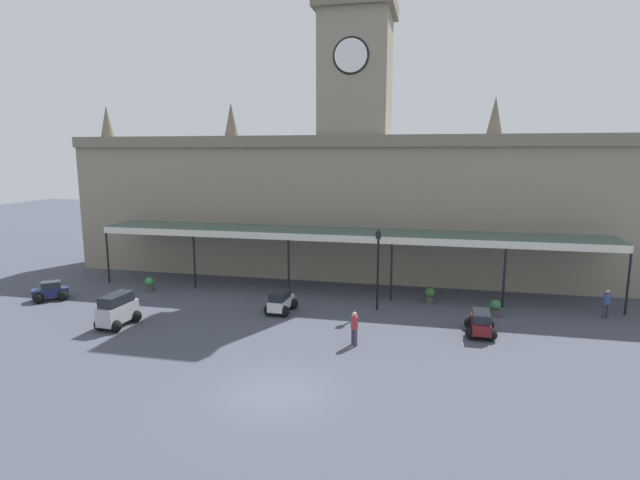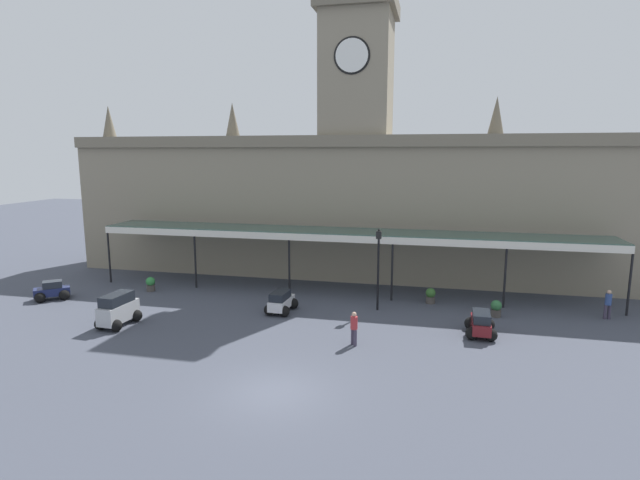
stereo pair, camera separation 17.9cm
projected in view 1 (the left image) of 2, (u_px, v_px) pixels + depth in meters
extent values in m
plane|color=#424652|center=(276.00, 392.00, 19.42)|extent=(140.00, 140.00, 0.00)
cube|color=gray|center=(355.00, 207.00, 37.57)|extent=(42.96, 5.45, 10.36)
cube|color=#756C5B|center=(349.00, 141.00, 33.99)|extent=(42.96, 0.30, 0.80)
cube|color=gray|center=(356.00, 77.00, 35.97)|extent=(4.80, 4.80, 8.41)
cube|color=#6E6655|center=(357.00, 7.00, 35.16)|extent=(5.50, 5.50, 1.00)
cylinder|color=white|center=(351.00, 55.00, 33.43)|extent=(2.20, 0.12, 2.20)
cylinder|color=black|center=(351.00, 55.00, 33.47)|extent=(2.46, 0.06, 2.46)
cone|color=#675F50|center=(107.00, 122.00, 40.85)|extent=(1.10, 1.10, 2.60)
cone|color=#675F50|center=(231.00, 120.00, 38.54)|extent=(1.10, 1.10, 2.60)
cone|color=#675F50|center=(495.00, 116.00, 34.39)|extent=(1.10, 1.10, 2.60)
cube|color=#38564C|center=(343.00, 232.00, 33.03)|extent=(33.40, 3.20, 0.16)
cube|color=silver|center=(339.00, 239.00, 31.53)|extent=(33.40, 0.12, 0.44)
cylinder|color=black|center=(108.00, 255.00, 35.57)|extent=(0.14, 0.14, 3.96)
cylinder|color=black|center=(194.00, 260.00, 34.13)|extent=(0.14, 0.14, 3.96)
cylinder|color=black|center=(289.00, 264.00, 32.70)|extent=(0.14, 0.14, 3.96)
cylinder|color=black|center=(391.00, 269.00, 31.27)|extent=(0.14, 0.14, 3.96)
cylinder|color=black|center=(504.00, 275.00, 29.84)|extent=(0.14, 0.14, 3.96)
cylinder|color=black|center=(628.00, 281.00, 28.41)|extent=(0.14, 0.14, 3.96)
cube|color=maroon|center=(480.00, 324.00, 25.51)|extent=(0.95, 2.27, 0.55)
cube|color=#1E232B|center=(481.00, 316.00, 25.24)|extent=(0.86, 1.57, 0.45)
sphere|color=black|center=(470.00, 323.00, 26.40)|extent=(0.64, 0.64, 0.64)
sphere|color=black|center=(488.00, 324.00, 26.19)|extent=(0.64, 0.64, 0.64)
sphere|color=black|center=(472.00, 333.00, 24.91)|extent=(0.64, 0.64, 0.64)
sphere|color=black|center=(491.00, 335.00, 24.70)|extent=(0.64, 0.64, 0.64)
cube|color=silver|center=(281.00, 303.00, 29.16)|extent=(1.02, 2.29, 0.55)
cube|color=#1E232B|center=(280.00, 296.00, 28.88)|extent=(0.91, 1.59, 0.45)
sphere|color=black|center=(279.00, 302.00, 30.05)|extent=(0.64, 0.64, 0.64)
sphere|color=black|center=(293.00, 303.00, 29.81)|extent=(0.64, 0.64, 0.64)
sphere|color=black|center=(269.00, 310.00, 28.58)|extent=(0.64, 0.64, 0.64)
sphere|color=black|center=(284.00, 311.00, 28.34)|extent=(0.64, 0.64, 0.64)
cube|color=#B2B5BA|center=(118.00, 313.00, 26.77)|extent=(1.08, 2.45, 0.95)
cube|color=#1E232B|center=(116.00, 299.00, 26.59)|extent=(1.00, 1.95, 0.55)
sphere|color=black|center=(121.00, 315.00, 27.77)|extent=(0.64, 0.64, 0.64)
sphere|color=black|center=(136.00, 316.00, 27.52)|extent=(0.64, 0.64, 0.64)
sphere|color=black|center=(100.00, 324.00, 26.16)|extent=(0.64, 0.64, 0.64)
sphere|color=black|center=(115.00, 326.00, 25.91)|extent=(0.64, 0.64, 0.64)
cube|color=#19214C|center=(51.00, 292.00, 31.56)|extent=(2.14, 1.99, 0.50)
cube|color=#1E232B|center=(51.00, 285.00, 31.50)|extent=(1.36, 1.32, 0.42)
sphere|color=black|center=(38.00, 298.00, 30.90)|extent=(0.64, 0.64, 0.64)
sphere|color=black|center=(39.00, 295.00, 31.67)|extent=(0.64, 0.64, 0.64)
sphere|color=black|center=(63.00, 295.00, 31.52)|extent=(0.64, 0.64, 0.64)
sphere|color=black|center=(63.00, 292.00, 32.29)|extent=(0.64, 0.64, 0.64)
cylinder|color=#3F384C|center=(604.00, 311.00, 28.06)|extent=(0.17, 0.17, 0.82)
cylinder|color=#3F384C|center=(608.00, 311.00, 28.04)|extent=(0.17, 0.17, 0.82)
cylinder|color=#334C8C|center=(607.00, 299.00, 27.93)|extent=(0.34, 0.34, 0.62)
sphere|color=tan|center=(608.00, 291.00, 27.86)|extent=(0.23, 0.23, 0.23)
cylinder|color=#3F384C|center=(356.00, 338.00, 24.03)|extent=(0.17, 0.17, 0.82)
cylinder|color=#3F384C|center=(353.00, 336.00, 24.22)|extent=(0.17, 0.17, 0.82)
cylinder|color=#A52D33|center=(354.00, 323.00, 24.00)|extent=(0.34, 0.34, 0.62)
sphere|color=tan|center=(355.00, 314.00, 23.93)|extent=(0.23, 0.23, 0.23)
cylinder|color=black|center=(378.00, 275.00, 29.30)|extent=(0.13, 0.13, 4.27)
cube|color=black|center=(378.00, 235.00, 28.90)|extent=(0.30, 0.30, 0.44)
sphere|color=black|center=(379.00, 230.00, 28.85)|extent=(0.14, 0.14, 0.14)
cylinder|color=#47423D|center=(150.00, 288.00, 33.59)|extent=(0.56, 0.56, 0.42)
sphere|color=#32863F|center=(149.00, 282.00, 33.51)|extent=(0.60, 0.60, 0.60)
cylinder|color=#47423D|center=(495.00, 313.00, 28.44)|extent=(0.56, 0.56, 0.42)
sphere|color=#306B3C|center=(496.00, 305.00, 28.36)|extent=(0.60, 0.60, 0.60)
cylinder|color=#47423D|center=(430.00, 300.00, 30.96)|extent=(0.56, 0.56, 0.42)
sphere|color=#346229|center=(430.00, 293.00, 30.88)|extent=(0.60, 0.60, 0.60)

